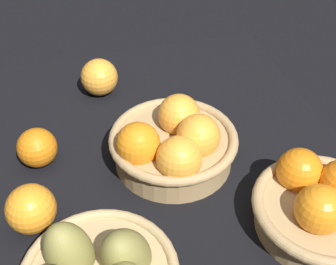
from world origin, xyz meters
TOP-DOWN VIEW (x-y plane):
  - market_tray at (0.00, 0.00)cm, footprint 84.00×72.00cm
  - basket_center at (0.50, 2.24)cm, footprint 23.60×23.60cm
  - basket_far_right at (20.58, 21.00)cm, footprint 22.89×22.89cm
  - loose_orange_front_gap at (-25.59, -7.02)cm, footprint 8.19×8.19cm
  - loose_orange_back_gap at (8.51, -23.58)cm, footprint 8.09×8.09cm
  - loose_orange_side_gap at (-6.35, -21.73)cm, footprint 7.37×7.37cm

SIDE VIEW (x-z plane):
  - market_tray at x=0.00cm, z-range 0.00..3.00cm
  - loose_orange_side_gap at x=-6.35cm, z-range 3.00..10.37cm
  - loose_orange_back_gap at x=8.51cm, z-range 3.00..11.09cm
  - loose_orange_front_gap at x=-25.59cm, z-range 3.00..11.19cm
  - basket_far_right at x=20.58cm, z-range 1.81..12.67cm
  - basket_center at x=0.50cm, z-range 2.06..13.75cm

